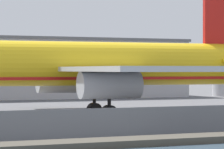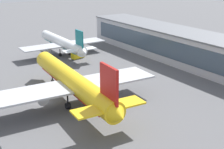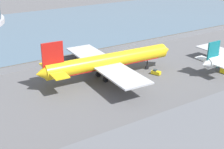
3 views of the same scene
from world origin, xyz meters
The scene contains 4 objects.
ground_plane centered at (0.00, 0.00, 0.00)m, with size 500.00×500.00×0.00m, color #565659.
shoreline_seawall centered at (0.00, -20.50, 0.25)m, with size 320.00×3.00×0.50m.
perimeter_fence centered at (0.00, -16.00, 1.19)m, with size 280.00×0.10×2.39m.
cargo_jet_yellow centered at (4.28, 6.04, 5.81)m, with size 50.08×42.73×15.22m.
Camera 1 is at (-21.48, -62.39, 5.35)m, focal length 105.00 mm.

